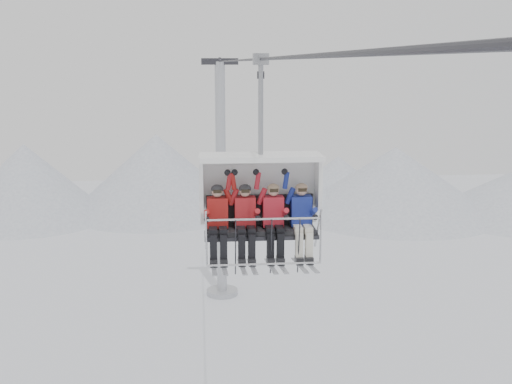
{
  "coord_description": "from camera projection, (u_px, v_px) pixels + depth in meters",
  "views": [
    {
      "loc": [
        -1.21,
        -13.42,
        13.23
      ],
      "look_at": [
        0.0,
        0.0,
        10.51
      ],
      "focal_mm": 45.0,
      "sensor_mm": 36.0,
      "label": 1
    }
  ],
  "objects": [
    {
      "name": "haul_cable",
      "position": [
        256.0,
        59.0,
        13.2
      ],
      "size": [
        0.06,
        50.0,
        0.06
      ],
      "primitive_type": "cylinder",
      "rotation": [
        1.57,
        0.0,
        0.0
      ],
      "color": "#2C2B30",
      "rests_on": "lift_tower_left"
    },
    {
      "name": "ridgeline",
      "position": [
        195.0,
        184.0,
        56.18
      ],
      "size": [
        72.0,
        21.0,
        7.0
      ],
      "color": "silver",
      "rests_on": "ground"
    },
    {
      "name": "skier_center_left",
      "position": [
        245.0,
        219.0,
        12.61
      ],
      "size": [
        0.41,
        1.69,
        1.63
      ],
      "color": "#B01D22",
      "rests_on": "chairlift_carrier"
    },
    {
      "name": "lift_tower_right",
      "position": [
        221.0,
        197.0,
        36.16
      ],
      "size": [
        2.0,
        1.8,
        13.48
      ],
      "color": "#A7A9AE",
      "rests_on": "ground"
    },
    {
      "name": "skier_far_right",
      "position": [
        302.0,
        218.0,
        12.71
      ],
      "size": [
        0.41,
        1.69,
        1.63
      ],
      "color": "navy",
      "rests_on": "chairlift_carrier"
    },
    {
      "name": "skier_far_left",
      "position": [
        218.0,
        220.0,
        12.56
      ],
      "size": [
        0.41,
        1.69,
        1.63
      ],
      "color": "#A31916",
      "rests_on": "chairlift_carrier"
    },
    {
      "name": "chairlift_carrier",
      "position": [
        260.0,
        192.0,
        12.84
      ],
      "size": [
        2.4,
        1.17,
        3.98
      ],
      "color": "black",
      "rests_on": "haul_cable"
    },
    {
      "name": "skier_center_right",
      "position": [
        274.0,
        218.0,
        12.66
      ],
      "size": [
        0.41,
        1.69,
        1.63
      ],
      "color": "red",
      "rests_on": "chairlift_carrier"
    }
  ]
}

